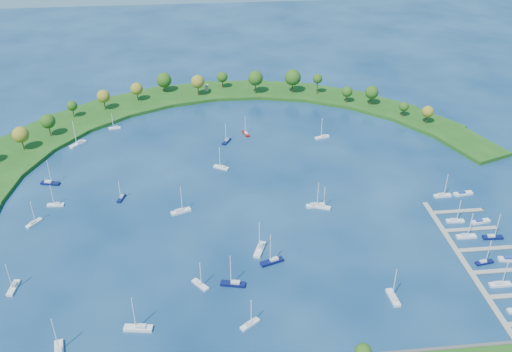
{
  "coord_description": "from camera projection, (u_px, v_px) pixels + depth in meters",
  "views": [
    {
      "loc": [
        -19.16,
        -219.14,
        138.95
      ],
      "look_at": [
        5.0,
        5.0,
        4.0
      ],
      "focal_mm": 39.42,
      "sensor_mm": 36.0,
      "label": 1
    }
  ],
  "objects": [
    {
      "name": "docked_boat_7",
      "position": [
        493.0,
        237.0,
        227.7
      ],
      "size": [
        8.3,
        2.81,
        12.0
      ],
      "rotation": [
        0.0,
        0.0,
        -0.06
      ],
      "color": "#0A0F3F",
      "rests_on": "ground"
    },
    {
      "name": "moored_boat_2",
      "position": [
        233.0,
        283.0,
        203.68
      ],
      "size": [
        9.48,
        4.61,
        13.43
      ],
      "rotation": [
        0.0,
        0.0,
        2.91
      ],
      "color": "#0A0F3F",
      "rests_on": "ground"
    },
    {
      "name": "harbor_tower",
      "position": [
        207.0,
        88.0,
        355.78
      ],
      "size": [
        2.6,
        2.6,
        4.42
      ],
      "color": "gray",
      "rests_on": "breakwater"
    },
    {
      "name": "moored_boat_21",
      "position": [
        226.0,
        141.0,
        300.44
      ],
      "size": [
        5.52,
        7.72,
        11.21
      ],
      "rotation": [
        0.0,
        0.0,
        4.21
      ],
      "color": "#0A0F3F",
      "rests_on": "ground"
    },
    {
      "name": "moored_boat_10",
      "position": [
        316.0,
        205.0,
        247.56
      ],
      "size": [
        8.58,
        3.2,
        12.32
      ],
      "rotation": [
        0.0,
        0.0,
        0.1
      ],
      "color": "white",
      "rests_on": "ground"
    },
    {
      "name": "moored_boat_17",
      "position": [
        78.0,
        143.0,
        297.53
      ],
      "size": [
        8.38,
        8.92,
        14.06
      ],
      "rotation": [
        0.0,
        0.0,
        3.98
      ],
      "color": "white",
      "rests_on": "ground"
    },
    {
      "name": "moored_boat_16",
      "position": [
        13.0,
        287.0,
        202.0
      ],
      "size": [
        3.16,
        8.29,
        11.89
      ],
      "rotation": [
        0.0,
        0.0,
        4.6
      ],
      "color": "white",
      "rests_on": "ground"
    },
    {
      "name": "docked_boat_6",
      "position": [
        466.0,
        236.0,
        228.17
      ],
      "size": [
        8.09,
        2.27,
        11.89
      ],
      "rotation": [
        0.0,
        0.0,
        -0.0
      ],
      "color": "white",
      "rests_on": "ground"
    },
    {
      "name": "moored_boat_6",
      "position": [
        34.0,
        222.0,
        236.19
      ],
      "size": [
        6.22,
        7.37,
        11.16
      ],
      "rotation": [
        0.0,
        0.0,
        0.94
      ],
      "color": "white",
      "rests_on": "ground"
    },
    {
      "name": "docked_boat_8",
      "position": [
        455.0,
        220.0,
        237.56
      ],
      "size": [
        7.61,
        2.65,
        10.99
      ],
      "rotation": [
        0.0,
        0.0,
        -0.08
      ],
      "color": "white",
      "rests_on": "ground"
    },
    {
      "name": "docked_boat_9",
      "position": [
        480.0,
        221.0,
        237.25
      ],
      "size": [
        8.56,
        3.65,
        1.69
      ],
      "rotation": [
        0.0,
        0.0,
        0.17
      ],
      "color": "white",
      "rests_on": "ground"
    },
    {
      "name": "moored_boat_11",
      "position": [
        200.0,
        284.0,
        203.43
      ],
      "size": [
        6.35,
        7.3,
        11.17
      ],
      "rotation": [
        0.0,
        0.0,
        5.38
      ],
      "color": "white",
      "rests_on": "ground"
    },
    {
      "name": "ground",
      "position": [
        246.0,
        189.0,
        260.07
      ],
      "size": [
        700.0,
        700.0,
        0.0
      ],
      "primitive_type": "plane",
      "color": "#082348",
      "rests_on": "ground"
    },
    {
      "name": "moored_boat_1",
      "position": [
        260.0,
        249.0,
        220.83
      ],
      "size": [
        5.97,
        9.97,
        14.18
      ],
      "rotation": [
        0.0,
        0.0,
        4.35
      ],
      "color": "white",
      "rests_on": "ground"
    },
    {
      "name": "breakwater",
      "position": [
        151.0,
        144.0,
        296.86
      ],
      "size": [
        286.74,
        247.64,
        2.0
      ],
      "color": "#1C4813",
      "rests_on": "ground"
    },
    {
      "name": "moored_boat_5",
      "position": [
        221.0,
        167.0,
        276.38
      ],
      "size": [
        7.83,
        5.89,
        11.49
      ],
      "rotation": [
        0.0,
        0.0,
        2.6
      ],
      "color": "white",
      "rests_on": "ground"
    },
    {
      "name": "moored_boat_7",
      "position": [
        50.0,
        183.0,
        263.59
      ],
      "size": [
        9.21,
        4.59,
        13.05
      ],
      "rotation": [
        0.0,
        0.0,
        6.03
      ],
      "color": "#0A0F3F",
      "rests_on": "ground"
    },
    {
      "name": "moored_boat_0",
      "position": [
        121.0,
        197.0,
        252.76
      ],
      "size": [
        3.73,
        6.91,
        9.78
      ],
      "rotation": [
        0.0,
        0.0,
        4.41
      ],
      "color": "#0A0F3F",
      "rests_on": "ground"
    },
    {
      "name": "moored_boat_14",
      "position": [
        114.0,
        127.0,
        314.47
      ],
      "size": [
        6.71,
        2.72,
        9.58
      ],
      "rotation": [
        0.0,
        0.0,
        3.28
      ],
      "color": "white",
      "rests_on": "ground"
    },
    {
      "name": "moored_boat_13",
      "position": [
        138.0,
        327.0,
        185.15
      ],
      "size": [
        9.77,
        4.07,
        13.93
      ],
      "rotation": [
        0.0,
        0.0,
        2.99
      ],
      "color": "white",
      "rests_on": "ground"
    },
    {
      "name": "docked_boat_4",
      "position": [
        484.0,
        262.0,
        214.23
      ],
      "size": [
        7.44,
        3.11,
        10.61
      ],
      "rotation": [
        0.0,
        0.0,
        0.16
      ],
      "color": "#0A0F3F",
      "rests_on": "ground"
    },
    {
      "name": "moored_boat_18",
      "position": [
        272.0,
        261.0,
        214.51
      ],
      "size": [
        9.54,
        5.35,
        13.53
      ],
      "rotation": [
        0.0,
        0.0,
        3.46
      ],
      "color": "#0A0F3F",
      "rests_on": "ground"
    },
    {
      "name": "moored_boat_4",
      "position": [
        250.0,
        323.0,
        186.79
      ],
      "size": [
        7.14,
        6.0,
        10.79
      ],
      "rotation": [
        0.0,
        0.0,
        0.63
      ],
      "color": "white",
      "rests_on": "ground"
    },
    {
      "name": "moored_boat_8",
      "position": [
        322.0,
        137.0,
        304.63
      ],
      "size": [
        8.33,
        4.49,
        11.79
      ],
      "rotation": [
        0.0,
        0.0,
        3.44
      ],
      "color": "white",
      "rests_on": "ground"
    },
    {
      "name": "moored_boat_9",
      "position": [
        59.0,
        351.0,
        176.49
      ],
      "size": [
        4.67,
        9.86,
        13.98
      ],
      "rotation": [
        0.0,
        0.0,
        1.79
      ],
      "color": "white",
      "rests_on": "ground"
    },
    {
      "name": "moored_boat_15",
      "position": [
        56.0,
        204.0,
        248.05
      ],
      "size": [
        7.39,
        2.48,
        10.69
      ],
      "rotation": [
        0.0,
        0.0,
        3.08
      ],
      "color": "white",
      "rests_on": "ground"
    },
    {
      "name": "moored_boat_20",
      "position": [
        181.0,
        211.0,
        243.51
      ],
      "size": [
        9.11,
        5.5,
        12.96
      ],
      "rotation": [
        0.0,
        0.0,
        0.37
      ],
      "color": "white",
      "rests_on": "ground"
    },
    {
      "name": "docked_boat_11",
      "position": [
        463.0,
        193.0,
        255.98
      ],
      "size": [
        9.11,
        3.59,
        1.81
      ],
      "rotation": [
        0.0,
        0.0,
        0.13
      ],
      "color": "white",
      "rests_on": "ground"
    },
    {
      "name": "moored_boat_3",
      "position": [
        393.0,
        297.0,
        197.49
      ],
      "size": [
        2.99,
        8.88,
        12.86
      ],
      "rotation": [
        0.0,
        0.0,
        1.63
      ],
      "color": "white",
      "rests_on": "ground"
    },
    {
      "name": "moored_boat_12",
      "position": [
        322.0,
        206.0,
        246.63
      ],
      "size": [
        7.7,
        4.79,
        10.98
      ],
      "rotation": [
        0.0,
        0.0,
        5.89
      ],
      "color": "white",
      "rests_on": "ground"
    },
    {
      "name": "docked_boat_5",
      "position": [
        510.0,
        259.0,
        215.83
      ],
      "size": [
        8.93,
        3.85,
        1.76
      ],
      "rotation": [
        0.0,
        0.0,
        -0.17
      ],
      "color": "white",
      "rests_on": "ground"
    },
    {
      "name": "moored_boat_19",
      "position": [
        246.0,
        133.0,
        308.34
      ],
      "size": [
        4.02,
        7.7,
        10.9
      ],
      "rotation": [
        0.0,
        0.0,
        1.85
      ],
      "color": "maroon",
      "rests_on": "ground"
    },
    {
      "name": "breakwater_trees",
      "position": [
        205.0,
        94.0,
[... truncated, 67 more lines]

